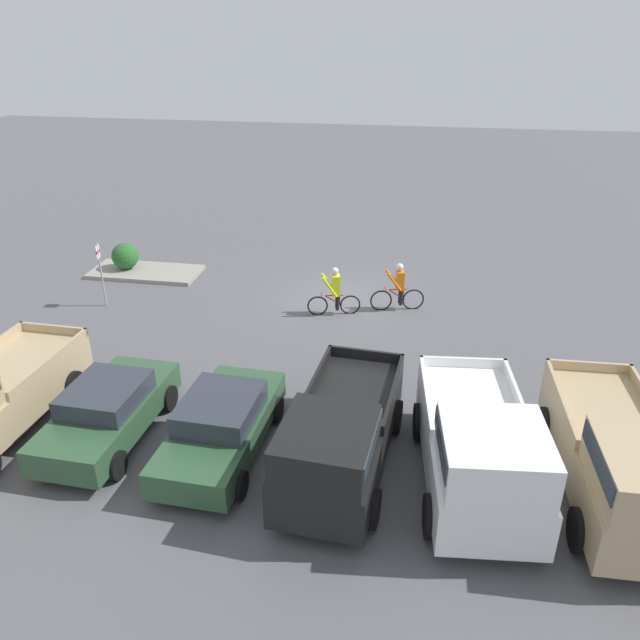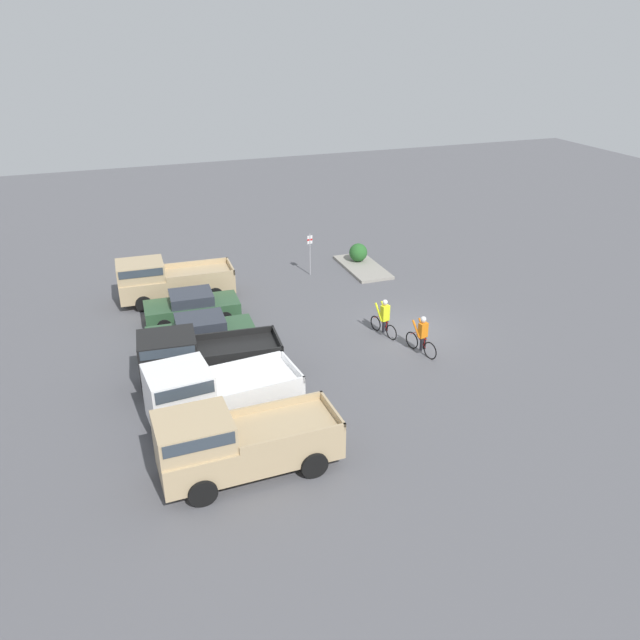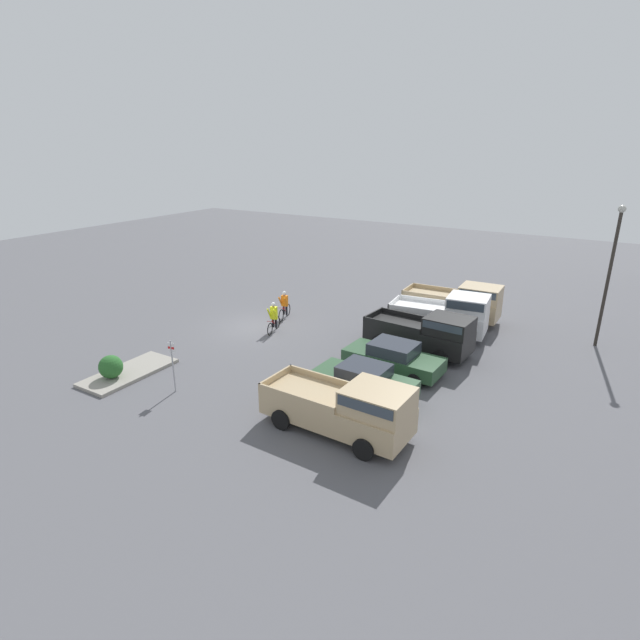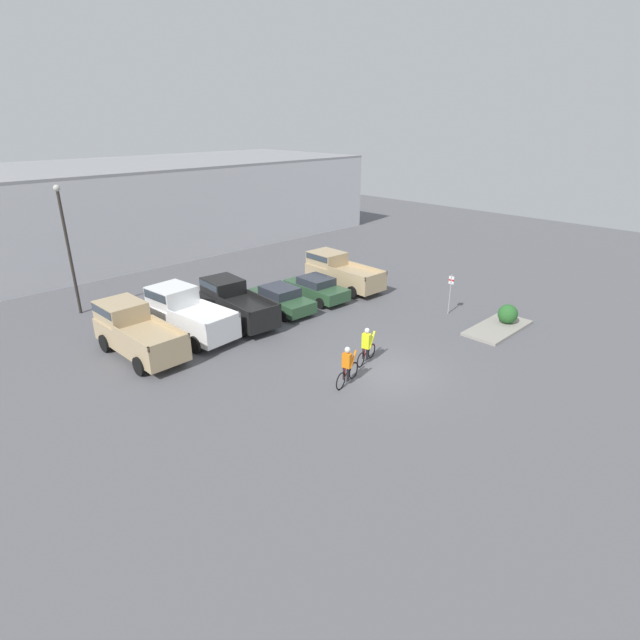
{
  "view_description": "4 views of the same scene",
  "coord_description": "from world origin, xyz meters",
  "px_view_note": "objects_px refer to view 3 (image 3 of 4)",
  "views": [
    {
      "loc": [
        -2.69,
        20.14,
        9.04
      ],
      "look_at": [
        0.02,
        4.26,
        1.2
      ],
      "focal_mm": 35.0,
      "sensor_mm": 36.0,
      "label": 1
    },
    {
      "loc": [
        -22.01,
        12.24,
        12.42
      ],
      "look_at": [
        0.02,
        4.26,
        1.2
      ],
      "focal_mm": 35.0,
      "sensor_mm": 36.0,
      "label": 2
    },
    {
      "loc": [
        20.84,
        16.88,
        9.86
      ],
      "look_at": [
        0.02,
        4.26,
        1.2
      ],
      "focal_mm": 28.0,
      "sensor_mm": 36.0,
      "label": 3
    },
    {
      "loc": [
        -15.69,
        -11.74,
        10.33
      ],
      "look_at": [
        0.02,
        4.26,
        1.2
      ],
      "focal_mm": 28.0,
      "sensor_mm": 36.0,
      "label": 4
    }
  ],
  "objects_px": {
    "pickup_truck_2": "(426,333)",
    "sedan_1": "(364,381)",
    "cyclist_0": "(274,317)",
    "shrub": "(111,367)",
    "lamppost": "(611,267)",
    "sedan_0": "(393,358)",
    "pickup_truck_0": "(459,302)",
    "pickup_truck_1": "(447,315)",
    "pickup_truck_3": "(347,407)",
    "fire_lane_sign": "(172,361)",
    "cyclist_1": "(284,305)"
  },
  "relations": [
    {
      "from": "pickup_truck_2",
      "to": "sedan_1",
      "type": "distance_m",
      "value": 5.61
    },
    {
      "from": "cyclist_0",
      "to": "shrub",
      "type": "bearing_deg",
      "value": -15.89
    },
    {
      "from": "cyclist_0",
      "to": "lamppost",
      "type": "distance_m",
      "value": 17.21
    },
    {
      "from": "sedan_0",
      "to": "cyclist_0",
      "type": "height_order",
      "value": "cyclist_0"
    },
    {
      "from": "pickup_truck_0",
      "to": "sedan_1",
      "type": "distance_m",
      "value": 11.23
    },
    {
      "from": "lamppost",
      "to": "pickup_truck_0",
      "type": "bearing_deg",
      "value": -90.42
    },
    {
      "from": "pickup_truck_1",
      "to": "pickup_truck_3",
      "type": "height_order",
      "value": "pickup_truck_1"
    },
    {
      "from": "sedan_1",
      "to": "shrub",
      "type": "distance_m",
      "value": 11.01
    },
    {
      "from": "pickup_truck_0",
      "to": "sedan_1",
      "type": "bearing_deg",
      "value": -2.82
    },
    {
      "from": "pickup_truck_0",
      "to": "fire_lane_sign",
      "type": "bearing_deg",
      "value": -26.78
    },
    {
      "from": "fire_lane_sign",
      "to": "pickup_truck_3",
      "type": "bearing_deg",
      "value": 96.38
    },
    {
      "from": "fire_lane_sign",
      "to": "lamppost",
      "type": "bearing_deg",
      "value": 135.22
    },
    {
      "from": "lamppost",
      "to": "fire_lane_sign",
      "type": "bearing_deg",
      "value": -44.78
    },
    {
      "from": "pickup_truck_1",
      "to": "pickup_truck_2",
      "type": "bearing_deg",
      "value": -2.0
    },
    {
      "from": "cyclist_0",
      "to": "fire_lane_sign",
      "type": "height_order",
      "value": "fire_lane_sign"
    },
    {
      "from": "pickup_truck_0",
      "to": "lamppost",
      "type": "height_order",
      "value": "lamppost"
    },
    {
      "from": "sedan_0",
      "to": "fire_lane_sign",
      "type": "distance_m",
      "value": 9.6
    },
    {
      "from": "pickup_truck_0",
      "to": "shrub",
      "type": "distance_m",
      "value": 18.89
    },
    {
      "from": "sedan_1",
      "to": "cyclist_1",
      "type": "bearing_deg",
      "value": -127.03
    },
    {
      "from": "sedan_0",
      "to": "cyclist_0",
      "type": "bearing_deg",
      "value": -100.57
    },
    {
      "from": "sedan_1",
      "to": "shrub",
      "type": "height_order",
      "value": "sedan_1"
    },
    {
      "from": "sedan_0",
      "to": "cyclist_0",
      "type": "distance_m",
      "value": 7.86
    },
    {
      "from": "pickup_truck_3",
      "to": "lamppost",
      "type": "bearing_deg",
      "value": 153.33
    },
    {
      "from": "sedan_0",
      "to": "lamppost",
      "type": "xyz_separation_m",
      "value": [
        -8.36,
        7.67,
        3.43
      ]
    },
    {
      "from": "sedan_1",
      "to": "fire_lane_sign",
      "type": "relative_size",
      "value": 1.85
    },
    {
      "from": "sedan_0",
      "to": "shrub",
      "type": "relative_size",
      "value": 4.39
    },
    {
      "from": "cyclist_1",
      "to": "fire_lane_sign",
      "type": "xyz_separation_m",
      "value": [
        9.99,
        1.41,
        0.56
      ]
    },
    {
      "from": "sedan_0",
      "to": "cyclist_1",
      "type": "distance_m",
      "value": 9.16
    },
    {
      "from": "pickup_truck_1",
      "to": "pickup_truck_3",
      "type": "relative_size",
      "value": 0.94
    },
    {
      "from": "lamppost",
      "to": "shrub",
      "type": "bearing_deg",
      "value": -48.96
    },
    {
      "from": "pickup_truck_2",
      "to": "shrub",
      "type": "distance_m",
      "value": 14.61
    },
    {
      "from": "pickup_truck_3",
      "to": "fire_lane_sign",
      "type": "bearing_deg",
      "value": -83.62
    },
    {
      "from": "pickup_truck_2",
      "to": "sedan_0",
      "type": "distance_m",
      "value": 2.84
    },
    {
      "from": "sedan_0",
      "to": "sedan_1",
      "type": "xyz_separation_m",
      "value": [
        2.8,
        -0.09,
        0.0
      ]
    },
    {
      "from": "pickup_truck_2",
      "to": "fire_lane_sign",
      "type": "relative_size",
      "value": 2.31
    },
    {
      "from": "cyclist_0",
      "to": "pickup_truck_1",
      "type": "bearing_deg",
      "value": 116.74
    },
    {
      "from": "pickup_truck_0",
      "to": "pickup_truck_2",
      "type": "bearing_deg",
      "value": 0.42
    },
    {
      "from": "sedan_0",
      "to": "shrub",
      "type": "height_order",
      "value": "sedan_0"
    },
    {
      "from": "pickup_truck_0",
      "to": "fire_lane_sign",
      "type": "relative_size",
      "value": 2.37
    },
    {
      "from": "sedan_0",
      "to": "pickup_truck_3",
      "type": "relative_size",
      "value": 0.81
    },
    {
      "from": "cyclist_0",
      "to": "sedan_0",
      "type": "bearing_deg",
      "value": 79.43
    },
    {
      "from": "pickup_truck_1",
      "to": "cyclist_1",
      "type": "bearing_deg",
      "value": -76.8
    },
    {
      "from": "pickup_truck_0",
      "to": "shrub",
      "type": "xyz_separation_m",
      "value": [
        15.6,
        -10.65,
        -0.51
      ]
    },
    {
      "from": "pickup_truck_2",
      "to": "cyclist_1",
      "type": "relative_size",
      "value": 2.93
    },
    {
      "from": "lamppost",
      "to": "shrub",
      "type": "height_order",
      "value": "lamppost"
    },
    {
      "from": "pickup_truck_0",
      "to": "sedan_1",
      "type": "relative_size",
      "value": 1.28
    },
    {
      "from": "sedan_1",
      "to": "cyclist_1",
      "type": "relative_size",
      "value": 2.36
    },
    {
      "from": "sedan_0",
      "to": "pickup_truck_3",
      "type": "height_order",
      "value": "pickup_truck_3"
    },
    {
      "from": "lamppost",
      "to": "cyclist_0",
      "type": "bearing_deg",
      "value": -65.81
    },
    {
      "from": "pickup_truck_0",
      "to": "cyclist_1",
      "type": "distance_m",
      "value": 10.19
    }
  ]
}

